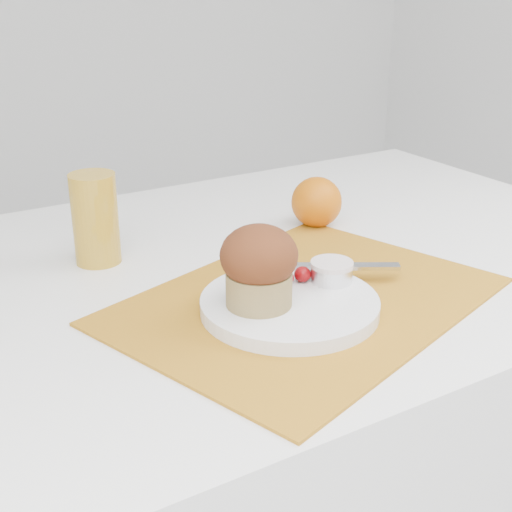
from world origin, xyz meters
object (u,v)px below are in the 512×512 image
muffin (259,265)px  table (267,462)px  orange (317,202)px  plate (290,305)px  juice_glass (95,219)px

muffin → table: bearing=54.6°
table → orange: bearing=27.4°
plate → juice_glass: juice_glass is taller
table → plate: bearing=-114.1°
orange → table: bearing=-152.6°
plate → juice_glass: bearing=116.9°
muffin → plate: bearing=-8.8°
table → orange: (0.14, 0.07, 0.42)m
table → plate: (-0.08, -0.17, 0.39)m
table → juice_glass: juice_glass is taller
orange → plate: bearing=-131.4°
plate → muffin: muffin is taller
plate → muffin: bearing=171.2°
plate → muffin: (-0.04, 0.01, 0.06)m
juice_glass → muffin: 0.30m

